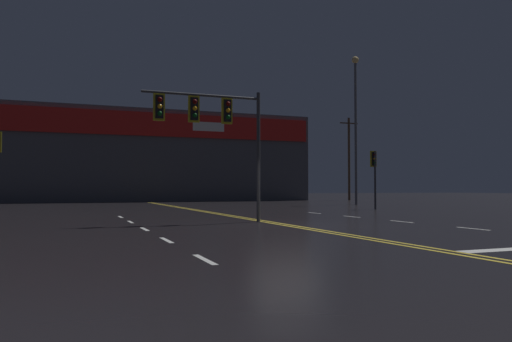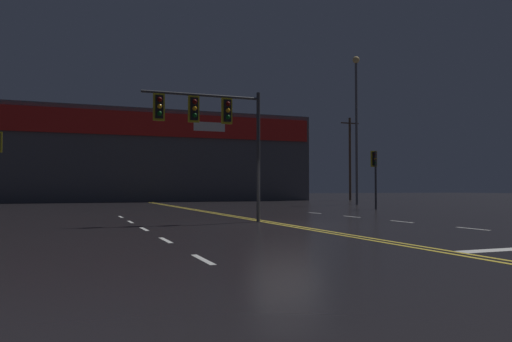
{
  "view_description": "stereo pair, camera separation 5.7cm",
  "coord_description": "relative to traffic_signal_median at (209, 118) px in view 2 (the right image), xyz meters",
  "views": [
    {
      "loc": [
        -7.32,
        -16.02,
        1.3
      ],
      "look_at": [
        0.0,
        2.95,
        2.0
      ],
      "focal_mm": 35.0,
      "sensor_mm": 36.0,
      "label": 1
    },
    {
      "loc": [
        -7.27,
        -16.04,
        1.3
      ],
      "look_at": [
        0.0,
        2.95,
        2.0
      ],
      "focal_mm": 35.0,
      "sensor_mm": 36.0,
      "label": 2
    }
  ],
  "objects": [
    {
      "name": "building_backdrop",
      "position": [
        2.28,
        34.73,
        0.57
      ],
      "size": [
        34.18,
        10.23,
        8.96
      ],
      "color": "#4C4C51",
      "rests_on": "ground"
    },
    {
      "name": "utility_pole_row",
      "position": [
        -0.3,
        29.47,
        1.55
      ],
      "size": [
        46.02,
        0.26,
        11.7
      ],
      "color": "#4C3828",
      "rests_on": "ground"
    },
    {
      "name": "traffic_signal_median",
      "position": [
        0.0,
        0.0,
        0.0
      ],
      "size": [
        4.57,
        0.36,
        5.02
      ],
      "color": "#38383D",
      "rests_on": "ground"
    },
    {
      "name": "ground_plane",
      "position": [
        2.28,
        -1.95,
        -3.92
      ],
      "size": [
        200.0,
        200.0,
        0.0
      ],
      "primitive_type": "plane",
      "color": "black"
    },
    {
      "name": "road_markings",
      "position": [
        3.21,
        -3.48,
        -3.91
      ],
      "size": [
        14.62,
        60.0,
        0.01
      ],
      "color": "gold",
      "rests_on": "ground"
    },
    {
      "name": "traffic_signal_corner_northeast",
      "position": [
        12.84,
        8.1,
        -1.27
      ],
      "size": [
        0.42,
        0.36,
        3.61
      ],
      "color": "#38383D",
      "rests_on": "ground"
    },
    {
      "name": "streetlight_near_right",
      "position": [
        16.57,
        16.0,
        3.4
      ],
      "size": [
        0.56,
        0.56,
        11.83
      ],
      "color": "#59595E",
      "rests_on": "ground"
    }
  ]
}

